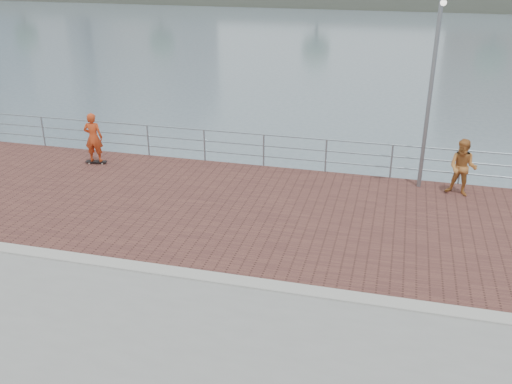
% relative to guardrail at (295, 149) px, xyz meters
% --- Properties ---
extents(water, '(400.00, 400.00, 0.00)m').
position_rel_guardrail_xyz_m(water, '(-0.00, -7.00, -2.69)').
color(water, slate).
rests_on(water, ground).
extents(brick_lane, '(40.00, 6.80, 0.02)m').
position_rel_guardrail_xyz_m(brick_lane, '(-0.00, -3.40, -0.68)').
color(brick_lane, brown).
rests_on(brick_lane, seawall).
extents(curb, '(40.00, 0.40, 0.06)m').
position_rel_guardrail_xyz_m(curb, '(-0.00, -7.00, -0.66)').
color(curb, '#B7B5AD').
rests_on(curb, seawall).
extents(guardrail, '(39.06, 0.06, 1.13)m').
position_rel_guardrail_xyz_m(guardrail, '(0.00, 0.00, 0.00)').
color(guardrail, '#8C9EA8').
rests_on(guardrail, brick_lane).
extents(street_lamp, '(0.44, 1.29, 6.08)m').
position_rel_guardrail_xyz_m(street_lamp, '(3.96, -0.94, 3.63)').
color(street_lamp, gray).
rests_on(street_lamp, brick_lane).
extents(skateboard, '(0.72, 0.30, 0.08)m').
position_rel_guardrail_xyz_m(skateboard, '(-6.52, -1.19, -0.61)').
color(skateboard, black).
rests_on(skateboard, brick_lane).
extents(skateboarder, '(0.66, 0.50, 1.66)m').
position_rel_guardrail_xyz_m(skateboarder, '(-6.52, -1.19, 0.24)').
color(skateboarder, '#D5451C').
rests_on(skateboarder, skateboard).
extents(bystander, '(0.97, 0.85, 1.69)m').
position_rel_guardrail_xyz_m(bystander, '(5.09, -0.86, 0.17)').
color(bystander, '#C57C3A').
rests_on(bystander, brick_lane).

